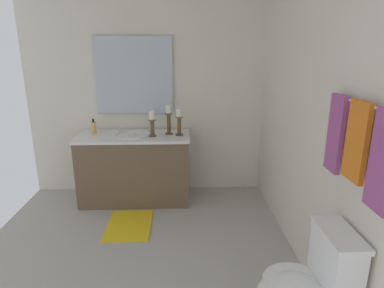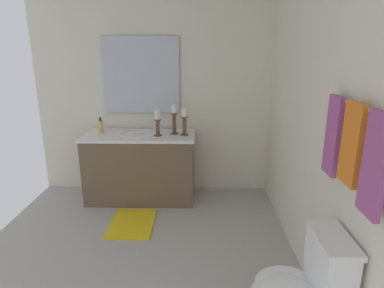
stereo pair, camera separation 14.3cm
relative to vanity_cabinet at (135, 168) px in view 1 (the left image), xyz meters
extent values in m
cube|color=#B2ADA3|center=(1.25, 0.14, -0.41)|extent=(3.15, 2.83, 0.02)
cube|color=silver|center=(1.25, 1.55, 0.83)|extent=(3.15, 0.04, 2.45)
cube|color=silver|center=(-0.32, 0.14, 0.83)|extent=(0.04, 2.83, 2.45)
cube|color=brown|center=(0.00, 0.00, -0.02)|extent=(0.55, 1.24, 0.76)
cube|color=white|center=(0.00, 0.00, 0.38)|extent=(0.58, 1.27, 0.03)
sphere|color=black|center=(-0.10, -0.63, 0.02)|extent=(0.02, 0.02, 0.02)
sphere|color=black|center=(0.10, -0.63, 0.02)|extent=(0.02, 0.02, 0.02)
ellipsoid|color=white|center=(0.00, 0.00, 0.35)|extent=(0.38, 0.30, 0.11)
torus|color=white|center=(0.00, 0.00, 0.40)|extent=(0.40, 0.40, 0.02)
cylinder|color=silver|center=(0.00, 0.19, 0.46)|extent=(0.02, 0.02, 0.14)
cube|color=silver|center=(-0.28, 0.00, 1.04)|extent=(0.02, 0.90, 0.88)
cylinder|color=brown|center=(0.03, 0.52, 0.40)|extent=(0.09, 0.09, 0.01)
cylinder|color=brown|center=(0.03, 0.52, 0.50)|extent=(0.04, 0.04, 0.20)
cylinder|color=brown|center=(0.03, 0.52, 0.60)|extent=(0.08, 0.08, 0.01)
cylinder|color=white|center=(0.03, 0.52, 0.65)|extent=(0.06, 0.06, 0.09)
cylinder|color=brown|center=(-0.03, 0.40, 0.40)|extent=(0.09, 0.09, 0.01)
cylinder|color=brown|center=(-0.03, 0.40, 0.51)|extent=(0.04, 0.04, 0.23)
cylinder|color=brown|center=(-0.03, 0.40, 0.63)|extent=(0.08, 0.08, 0.01)
cylinder|color=white|center=(-0.03, 0.40, 0.69)|extent=(0.06, 0.06, 0.09)
cylinder|color=brown|center=(0.06, 0.22, 0.40)|extent=(0.09, 0.09, 0.01)
cylinder|color=brown|center=(0.06, 0.22, 0.48)|extent=(0.04, 0.04, 0.18)
cylinder|color=brown|center=(0.06, 0.22, 0.58)|extent=(0.08, 0.08, 0.01)
cylinder|color=white|center=(0.06, 0.22, 0.64)|extent=(0.06, 0.06, 0.10)
cylinder|color=#E5B259|center=(-0.06, -0.45, 0.46)|extent=(0.06, 0.06, 0.14)
cylinder|color=black|center=(-0.06, -0.45, 0.55)|extent=(0.02, 0.02, 0.04)
cylinder|color=white|center=(2.02, 1.20, 0.00)|extent=(0.39, 0.39, 0.03)
cube|color=white|center=(2.02, 1.42, 0.16)|extent=(0.36, 0.17, 0.32)
cube|color=white|center=(2.02, 1.42, 0.34)|extent=(0.38, 0.19, 0.03)
cylinder|color=silver|center=(1.96, 1.49, 1.06)|extent=(0.72, 0.02, 0.02)
cube|color=#A54C8C|center=(1.72, 1.48, 0.84)|extent=(0.16, 0.03, 0.48)
cube|color=orange|center=(1.96, 1.48, 0.86)|extent=(0.19, 0.03, 0.44)
cube|color=#A54C8C|center=(2.21, 1.48, 0.83)|extent=(0.18, 0.03, 0.49)
cube|color=yellow|center=(0.62, 0.00, -0.39)|extent=(0.60, 0.44, 0.02)
camera|label=1|loc=(3.61, 0.54, 1.34)|focal=30.61mm
camera|label=2|loc=(3.61, 0.68, 1.34)|focal=30.61mm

